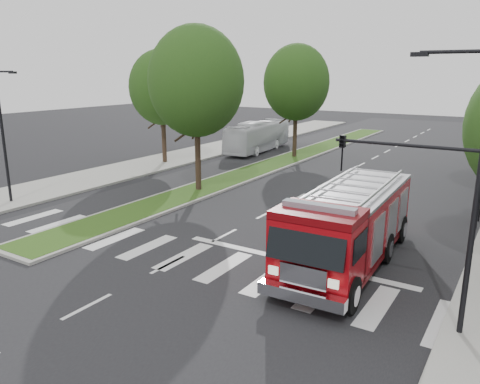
% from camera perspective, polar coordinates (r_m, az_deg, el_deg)
% --- Properties ---
extents(ground, '(140.00, 140.00, 0.00)m').
position_cam_1_polar(ground, '(21.86, -1.92, -5.33)').
color(ground, black).
rests_on(ground, ground).
extents(sidewalk_left, '(5.00, 80.00, 0.15)m').
position_cam_1_polar(sidewalk_left, '(38.23, -11.67, 3.13)').
color(sidewalk_left, gray).
rests_on(sidewalk_left, ground).
extents(median, '(3.00, 50.00, 0.15)m').
position_cam_1_polar(median, '(39.85, 5.38, 3.83)').
color(median, gray).
rests_on(median, ground).
extents(tree_median_near, '(5.80, 5.80, 10.16)m').
position_cam_1_polar(tree_median_near, '(28.94, -5.36, 13.25)').
color(tree_median_near, black).
rests_on(tree_median_near, ground).
extents(tree_median_far, '(5.60, 5.60, 9.72)m').
position_cam_1_polar(tree_median_far, '(40.98, 6.89, 13.11)').
color(tree_median_far, black).
rests_on(tree_median_far, ground).
extents(tree_left_mid, '(5.20, 5.20, 9.16)m').
position_cam_1_polar(tree_left_mid, '(38.67, -9.50, 12.45)').
color(tree_left_mid, black).
rests_on(tree_left_mid, ground).
extents(streetlight_right_near, '(4.08, 0.22, 8.00)m').
position_cam_1_polar(streetlight_right_near, '(13.94, 23.54, 1.92)').
color(streetlight_right_near, black).
rests_on(streetlight_right_near, ground).
extents(streetlight_left_near, '(1.90, 0.20, 7.50)m').
position_cam_1_polar(streetlight_left_near, '(29.24, -26.85, 6.64)').
color(streetlight_left_near, black).
rests_on(streetlight_left_near, ground).
extents(fire_engine, '(3.22, 9.63, 3.31)m').
position_cam_1_polar(fire_engine, '(18.67, 13.07, -4.07)').
color(fire_engine, '#640509').
rests_on(fire_engine, ground).
extents(city_bus, '(3.23, 10.26, 2.81)m').
position_cam_1_polar(city_bus, '(44.91, 2.23, 6.81)').
color(city_bus, silver).
rests_on(city_bus, ground).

